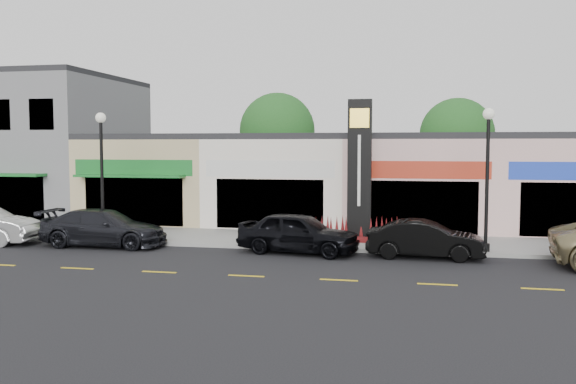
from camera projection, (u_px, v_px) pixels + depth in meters
name	position (u px, v px, depth m)	size (l,w,h in m)	color
ground	(268.00, 259.00, 22.58)	(120.00, 120.00, 0.00)	black
sidewalk	(291.00, 239.00, 26.82)	(52.00, 4.30, 0.15)	gray
curb	(280.00, 248.00, 24.62)	(52.00, 0.20, 0.15)	gray
building_grey_2story	(25.00, 146.00, 37.08)	(12.00, 10.95, 8.30)	slate
shop_beige	(171.00, 177.00, 35.30)	(7.00, 10.85, 4.80)	tan
shop_cream	(290.00, 178.00, 33.90)	(7.00, 10.01, 4.80)	white
shop_pink_w	(418.00, 179.00, 32.50)	(7.00, 10.01, 4.80)	#C99B99
shop_pink_e	(558.00, 181.00, 31.09)	(7.00, 10.01, 4.80)	#C99B99
tree_rear_west	(277.00, 131.00, 42.03)	(5.20, 5.20, 7.83)	#382619
tree_rear_mid	(457.00, 135.00, 39.64)	(4.80, 4.80, 7.29)	#382619
lamp_west_near	(102.00, 162.00, 26.36)	(0.44, 0.44, 5.47)	black
lamp_east_near	(487.00, 165.00, 23.15)	(0.44, 0.44, 5.47)	black
pylon_sign	(359.00, 191.00, 25.90)	(4.20, 1.30, 6.00)	maroon
car_dark_sedan	(104.00, 228.00, 25.43)	(5.31, 2.16, 1.54)	black
car_black_sedan	(298.00, 233.00, 23.75)	(4.76, 1.92, 1.62)	black
car_black_conv	(425.00, 239.00, 22.72)	(4.30, 1.50, 1.42)	black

